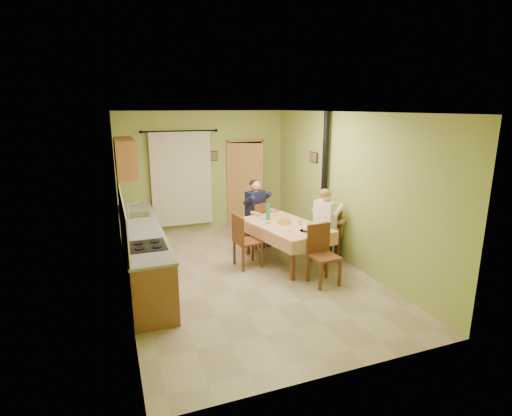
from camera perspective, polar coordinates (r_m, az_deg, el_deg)
name	(u,v)px	position (r m, az deg, el deg)	size (l,w,h in m)	color
floor	(245,273)	(7.24, -1.59, -9.21)	(4.00, 6.00, 0.01)	tan
room_shell	(244,172)	(6.73, -1.70, 5.16)	(4.04, 6.04, 2.82)	#AABF62
kitchen_run	(143,252)	(7.12, -15.88, -6.03)	(0.64, 3.64, 1.56)	brown
upper_cabinets	(125,157)	(8.05, -18.24, 6.89)	(0.35, 1.40, 0.70)	brown
curtain	(182,179)	(9.46, -10.58, 4.16)	(1.70, 0.07, 2.22)	black
doorway	(246,183)	(9.88, -1.45, 3.57)	(0.96, 0.42, 2.15)	black
dining_table	(285,243)	(7.58, 4.23, -5.05)	(1.38, 1.91, 0.76)	tan
tableware	(290,222)	(7.40, 4.88, -2.02)	(0.90, 1.58, 0.33)	white
chair_far	(257,233)	(8.49, 0.11, -3.53)	(0.52, 0.52, 0.96)	brown
chair_near	(323,267)	(6.81, 9.59, -8.32)	(0.46, 0.46, 1.00)	brown
chair_right	(325,246)	(7.81, 9.87, -5.34)	(0.57, 0.57, 1.00)	brown
chair_left	(247,251)	(7.41, -1.28, -6.20)	(0.49, 0.49, 1.00)	brown
man_far	(256,206)	(8.34, 0.05, 0.35)	(0.65, 0.59, 1.39)	#141938
man_right	(326,216)	(7.62, 9.99, -1.20)	(0.60, 0.65, 1.39)	white
stove_flue	(323,201)	(8.20, 9.61, 0.96)	(0.24, 0.24, 2.80)	black
picture_back	(214,156)	(9.63, -6.06, 7.43)	(0.19, 0.03, 0.23)	black
picture_right	(314,157)	(8.61, 8.24, 7.22)	(0.03, 0.31, 0.21)	brown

